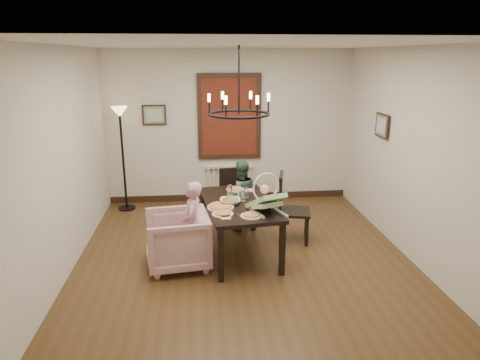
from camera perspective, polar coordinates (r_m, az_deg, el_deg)
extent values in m
cube|color=#4D391A|center=(5.98, 0.47, -10.29)|extent=(4.50, 5.00, 0.01)
cube|color=white|center=(5.35, 0.54, 17.64)|extent=(4.50, 5.00, 0.01)
cube|color=beige|center=(7.94, -1.43, 7.04)|extent=(4.50, 0.01, 2.80)
cube|color=beige|center=(5.72, -22.55, 2.15)|extent=(0.01, 5.00, 2.80)
cube|color=beige|center=(6.15, 21.86, 3.15)|extent=(0.01, 5.00, 2.80)
cube|color=black|center=(5.84, -0.13, -3.22)|extent=(1.08, 1.69, 0.05)
cube|color=black|center=(5.25, -2.58, -10.01)|extent=(0.07, 0.07, 0.70)
cube|color=black|center=(6.59, -4.83, -4.43)|extent=(0.07, 0.07, 0.70)
cube|color=black|center=(5.42, 5.65, -9.18)|extent=(0.07, 0.07, 0.70)
cube|color=black|center=(6.73, 1.76, -3.94)|extent=(0.07, 0.07, 0.70)
imported|color=beige|center=(5.67, -8.34, -7.90)|extent=(0.90, 0.88, 0.73)
imported|color=#C68BA3|center=(5.63, -6.32, -6.81)|extent=(0.27, 0.37, 0.95)
imported|color=#385E43|center=(6.74, 0.07, -2.82)|extent=(0.51, 0.44, 0.93)
imported|color=white|center=(5.76, -1.32, -2.80)|extent=(0.33, 0.33, 0.08)
cylinder|color=tan|center=(5.62, -2.61, -3.54)|extent=(0.35, 0.35, 0.04)
cylinder|color=silver|center=(5.85, 0.27, -2.16)|extent=(0.07, 0.07, 0.15)
cube|color=maroon|center=(7.87, -1.42, 8.43)|extent=(1.00, 0.03, 1.40)
cube|color=black|center=(7.89, -11.36, 8.51)|extent=(0.42, 0.03, 0.36)
cube|color=black|center=(6.89, 18.41, 6.90)|extent=(0.03, 0.42, 0.36)
torus|color=black|center=(5.56, -0.14, 8.80)|extent=(0.80, 0.80, 0.04)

